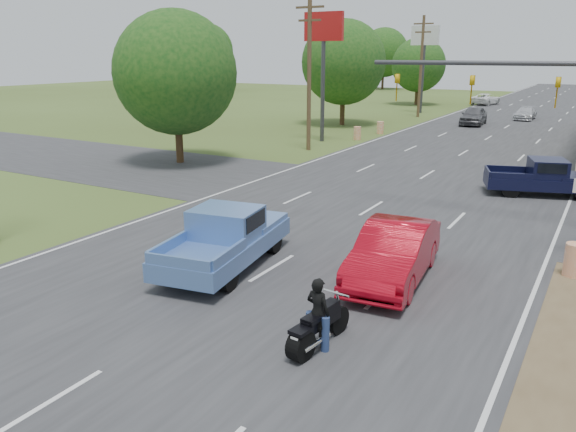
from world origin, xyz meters
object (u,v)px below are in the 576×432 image
Objects in this scene: motorcycle at (316,329)px; blue_pickup at (227,236)px; rider at (318,316)px; distant_car_grey at (474,116)px; red_convertible at (394,253)px; distant_car_silver at (525,113)px; distant_car_white at (486,99)px; navy_pickup at (547,177)px.

blue_pickup is at bearing 153.45° from motorcycle.
distant_car_grey is (-6.39, 43.50, 0.04)m from rider.
distant_car_grey reaches higher than motorcycle.
red_convertible is 46.00m from distant_car_silver.
distant_car_white is (-5.13, 62.82, -0.23)m from blue_pickup.
red_convertible is at bearing 109.11° from distant_car_white.
red_convertible is 0.87× the size of blue_pickup.
distant_car_silver is at bearing 78.32° from blue_pickup.
red_convertible is 2.30× the size of motorcycle.
distant_car_grey is at bearing -74.03° from rider.
rider reaches higher than motorcycle.
blue_pickup is (-4.79, 3.25, 0.43)m from motorcycle.
red_convertible reaches higher than rider.
motorcycle is 0.38× the size of blue_pickup.
distant_car_white is (-9.93, 66.02, -0.09)m from rider.
rider is 0.32× the size of distant_car_grey.
red_convertible is at bearing -28.68° from navy_pickup.
rider is 0.37× the size of distant_car_silver.
navy_pickup reaches higher than motorcycle.
distant_car_grey is 0.97× the size of distant_car_white.
blue_pickup is at bearing -169.66° from red_convertible.
distant_car_silver is (-5.57, 32.61, -0.24)m from navy_pickup.
navy_pickup is at bearing 89.21° from motorcycle.
distant_car_white is (-12.58, 48.12, -0.15)m from navy_pickup.
red_convertible is 39.43m from distant_car_grey.
distant_car_grey is at bearing -115.94° from distant_car_silver.
red_convertible reaches higher than distant_car_white.
navy_pickup is (2.65, 17.95, 0.36)m from motorcycle.
rider is at bearing -43.07° from blue_pickup.
motorcycle is 0.52× the size of distant_car_silver.
red_convertible is 1.00× the size of distant_car_white.
red_convertible is 5.07m from blue_pickup.
motorcycle is 66.81m from distant_car_white.
distant_car_white is at bearing -73.83° from rider.
motorcycle is 0.31m from rider.
red_convertible is at bearing 96.69° from motorcycle.
navy_pickup reaches higher than rider.
navy_pickup is at bearing 114.51° from distant_car_white.
rider is at bearing -26.12° from navy_pickup.
distant_car_silver is at bearing -79.07° from rider.
red_convertible is 4.60m from rider.
blue_pickup reaches higher than rider.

